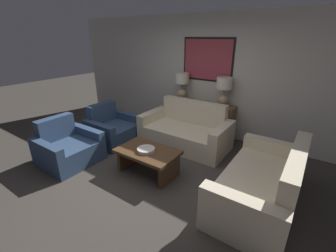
% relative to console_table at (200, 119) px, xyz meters
% --- Properties ---
extents(ground_plane, '(20.00, 20.00, 0.00)m').
position_rel_console_table_xyz_m(ground_plane, '(0.00, -2.14, -0.39)').
color(ground_plane, '#3D3833').
extents(back_wall, '(7.84, 0.12, 2.65)m').
position_rel_console_table_xyz_m(back_wall, '(0.00, 0.26, 0.94)').
color(back_wall, beige).
rests_on(back_wall, ground_plane).
extents(console_table, '(1.55, 0.37, 0.78)m').
position_rel_console_table_xyz_m(console_table, '(0.00, 0.00, 0.00)').
color(console_table, brown).
rests_on(console_table, ground_plane).
extents(table_lamp_left, '(0.32, 0.32, 0.61)m').
position_rel_console_table_xyz_m(table_lamp_left, '(-0.51, 0.00, 0.77)').
color(table_lamp_left, tan).
rests_on(table_lamp_left, console_table).
extents(table_lamp_right, '(0.32, 0.32, 0.61)m').
position_rel_console_table_xyz_m(table_lamp_right, '(0.51, 0.00, 0.77)').
color(table_lamp_right, tan).
rests_on(table_lamp_right, console_table).
extents(couch_by_back_wall, '(1.83, 0.93, 0.90)m').
position_rel_console_table_xyz_m(couch_by_back_wall, '(0.00, -0.65, -0.10)').
color(couch_by_back_wall, beige).
rests_on(couch_by_back_wall, ground_plane).
extents(couch_by_side, '(0.93, 1.83, 0.90)m').
position_rel_console_table_xyz_m(couch_by_side, '(1.80, -1.64, -0.10)').
color(couch_by_side, beige).
rests_on(couch_by_side, ground_plane).
extents(coffee_table, '(1.01, 0.64, 0.42)m').
position_rel_console_table_xyz_m(coffee_table, '(0.02, -1.93, -0.09)').
color(coffee_table, '#4C331E').
rests_on(coffee_table, ground_plane).
extents(decorative_bowl, '(0.29, 0.29, 0.05)m').
position_rel_console_table_xyz_m(decorative_bowl, '(0.02, -1.97, 0.06)').
color(decorative_bowl, beige).
rests_on(decorative_bowl, coffee_table).
extents(armchair_near_back_wall, '(0.88, 0.96, 0.81)m').
position_rel_console_table_xyz_m(armchair_near_back_wall, '(-1.42, -1.39, -0.12)').
color(armchair_near_back_wall, navy).
rests_on(armchair_near_back_wall, ground_plane).
extents(armchair_near_camera, '(0.88, 0.96, 0.81)m').
position_rel_console_table_xyz_m(armchair_near_camera, '(-1.42, -2.48, -0.12)').
color(armchair_near_camera, navy).
rests_on(armchair_near_camera, ground_plane).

